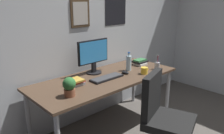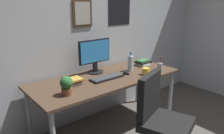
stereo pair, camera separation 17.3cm
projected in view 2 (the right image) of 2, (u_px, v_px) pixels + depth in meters
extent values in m
cube|color=silver|center=(94.00, 26.00, 3.01)|extent=(4.40, 0.08, 2.60)
cube|color=#4C3823|center=(82.00, 13.00, 2.80)|extent=(0.28, 0.02, 0.34)
cube|color=beige|center=(83.00, 13.00, 2.79)|extent=(0.22, 0.00, 0.28)
cube|color=black|center=(119.00, 5.00, 3.15)|extent=(0.40, 0.01, 0.56)
cube|color=#4C3828|center=(107.00, 78.00, 2.75)|extent=(1.90, 0.77, 0.03)
cylinder|color=#9EA0A5|center=(170.00, 95.00, 3.15)|extent=(0.05, 0.05, 0.70)
cylinder|color=#9EA0A5|center=(29.00, 117.00, 2.56)|extent=(0.05, 0.05, 0.70)
cylinder|color=#9EA0A5|center=(138.00, 82.00, 3.63)|extent=(0.05, 0.05, 0.70)
cube|color=black|center=(167.00, 124.00, 2.19)|extent=(0.58, 0.58, 0.08)
cube|color=black|center=(149.00, 95.00, 2.22)|extent=(0.42, 0.20, 0.45)
cylinder|color=black|center=(95.00, 72.00, 2.90)|extent=(0.20, 0.20, 0.01)
cube|color=black|center=(95.00, 67.00, 2.88)|extent=(0.05, 0.04, 0.12)
cube|color=black|center=(95.00, 51.00, 2.82)|extent=(0.46, 0.02, 0.30)
cube|color=#338CD8|center=(95.00, 52.00, 2.81)|extent=(0.43, 0.00, 0.27)
cube|color=black|center=(107.00, 78.00, 2.68)|extent=(0.43, 0.15, 0.02)
cube|color=#38383A|center=(107.00, 77.00, 2.67)|extent=(0.41, 0.13, 0.00)
ellipsoid|color=black|center=(126.00, 73.00, 2.84)|extent=(0.06, 0.11, 0.04)
cylinder|color=silver|center=(130.00, 64.00, 2.95)|extent=(0.07, 0.07, 0.20)
cylinder|color=silver|center=(131.00, 55.00, 2.91)|extent=(0.03, 0.03, 0.04)
cylinder|color=#2659B2|center=(131.00, 53.00, 2.91)|extent=(0.03, 0.03, 0.01)
cylinder|color=yellow|center=(146.00, 71.00, 2.81)|extent=(0.09, 0.09, 0.09)
torus|color=yellow|center=(149.00, 70.00, 2.85)|extent=(0.05, 0.01, 0.05)
cylinder|color=brown|center=(67.00, 91.00, 2.21)|extent=(0.11, 0.11, 0.07)
sphere|color=#2D6B33|center=(66.00, 83.00, 2.19)|extent=(0.13, 0.13, 0.13)
ellipsoid|color=#287A38|center=(62.00, 82.00, 2.19)|extent=(0.07, 0.08, 0.02)
ellipsoid|color=#287A38|center=(68.00, 82.00, 2.23)|extent=(0.07, 0.08, 0.02)
ellipsoid|color=#287A38|center=(65.00, 83.00, 2.15)|extent=(0.08, 0.07, 0.02)
cylinder|color=#9EA0A5|center=(160.00, 67.00, 2.99)|extent=(0.07, 0.07, 0.09)
cylinder|color=#263FBF|center=(161.00, 61.00, 2.97)|extent=(0.01, 0.01, 0.13)
cylinder|color=red|center=(160.00, 61.00, 2.97)|extent=(0.01, 0.01, 0.13)
cylinder|color=black|center=(160.00, 61.00, 2.98)|extent=(0.01, 0.01, 0.13)
cylinder|color=#9EA0A5|center=(161.00, 61.00, 2.97)|extent=(0.01, 0.03, 0.14)
cylinder|color=#9EA0A5|center=(160.00, 61.00, 2.96)|extent=(0.01, 0.02, 0.14)
cube|color=silver|center=(144.00, 64.00, 3.21)|extent=(0.15, 0.14, 0.03)
cube|color=black|center=(143.00, 62.00, 3.23)|extent=(0.21, 0.16, 0.03)
cube|color=#33723F|center=(143.00, 61.00, 3.21)|extent=(0.18, 0.11, 0.02)
cube|color=gray|center=(75.00, 83.00, 2.50)|extent=(0.18, 0.14, 0.03)
cube|color=#B22D28|center=(74.00, 81.00, 2.49)|extent=(0.20, 0.12, 0.02)
cube|color=gold|center=(74.00, 79.00, 2.47)|extent=(0.17, 0.15, 0.02)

